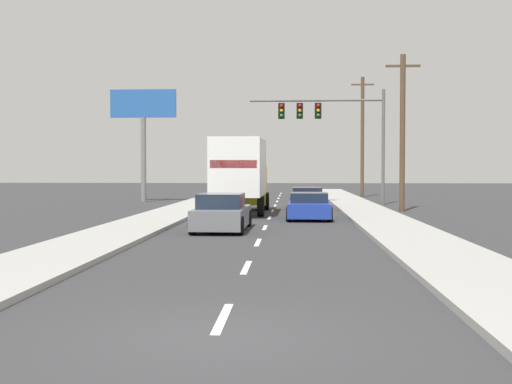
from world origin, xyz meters
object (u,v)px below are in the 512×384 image
at_px(car_gray, 222,214).
at_px(utility_pole_far, 362,135).
at_px(car_blue, 309,207).
at_px(traffic_signal_mast, 323,118).
at_px(utility_pole_mid, 402,131).
at_px(car_red, 307,199).
at_px(roadside_billboard, 143,121).
at_px(box_truck, 241,172).

bearing_deg(car_gray, utility_pole_far, 74.14).
bearing_deg(car_blue, car_gray, -120.79).
bearing_deg(traffic_signal_mast, car_gray, -104.36).
bearing_deg(car_gray, utility_pole_mid, 53.10).
height_order(car_blue, utility_pole_mid, utility_pole_mid).
xyz_separation_m(car_blue, utility_pole_mid, (5.03, 5.56, 3.70)).
relative_size(car_gray, car_red, 0.97).
bearing_deg(car_gray, roadside_billboard, 110.56).
xyz_separation_m(utility_pole_mid, roadside_billboard, (-15.87, 8.97, 1.26)).
distance_m(car_blue, utility_pole_far, 23.95).
relative_size(car_blue, utility_pole_far, 0.42).
relative_size(utility_pole_far, roadside_billboard, 1.25).
distance_m(car_red, traffic_signal_mast, 6.86).
bearing_deg(box_truck, car_red, 47.95).
bearing_deg(utility_pole_mid, car_gray, -126.90).
distance_m(car_red, roadside_billboard, 14.10).
bearing_deg(car_gray, box_truck, 90.11).
bearing_deg(car_red, traffic_signal_mast, 77.21).
bearing_deg(utility_pole_mid, car_red, 162.69).
relative_size(car_blue, traffic_signal_mast, 0.48).
bearing_deg(car_blue, car_red, 89.43).
relative_size(utility_pole_mid, roadside_billboard, 1.08).
bearing_deg(car_gray, car_red, 75.06).
xyz_separation_m(car_blue, roadside_billboard, (-10.84, 14.53, 4.95)).
xyz_separation_m(utility_pole_far, roadside_billboard, (-15.66, -8.52, 0.60)).
xyz_separation_m(box_truck, car_red, (3.39, 3.76, -1.50)).
bearing_deg(utility_pole_far, utility_pole_mid, -89.31).
distance_m(traffic_signal_mast, utility_pole_far, 11.81).
distance_m(car_blue, traffic_signal_mast, 12.84).
xyz_separation_m(car_gray, utility_pole_mid, (8.34, 11.10, 3.64)).
relative_size(car_gray, utility_pole_far, 0.46).
xyz_separation_m(car_gray, utility_pole_far, (8.13, 28.60, 4.30)).
distance_m(car_gray, traffic_signal_mast, 18.57).
xyz_separation_m(car_red, utility_pole_far, (4.75, 15.95, 4.35)).
height_order(box_truck, utility_pole_mid, utility_pole_mid).
bearing_deg(utility_pole_far, box_truck, -112.45).
relative_size(box_truck, utility_pole_far, 0.82).
xyz_separation_m(box_truck, utility_pole_far, (8.14, 19.71, 2.85)).
bearing_deg(traffic_signal_mast, utility_pole_far, 71.86).
relative_size(traffic_signal_mast, utility_pole_far, 0.88).
xyz_separation_m(traffic_signal_mast, roadside_billboard, (-11.98, 2.70, 0.11)).
distance_m(car_gray, roadside_billboard, 22.00).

